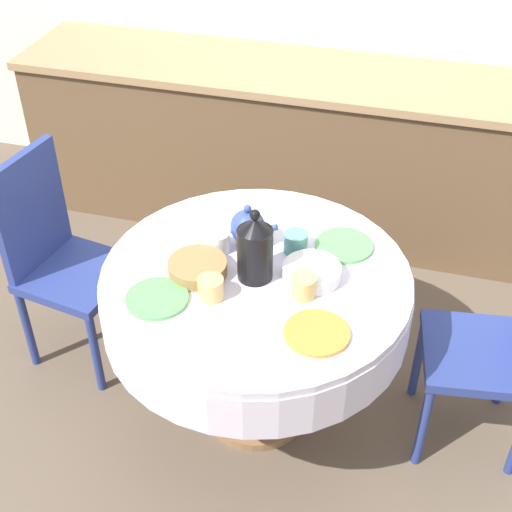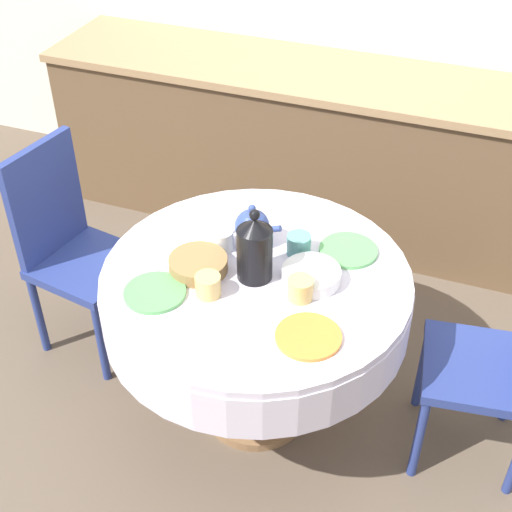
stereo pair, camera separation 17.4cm
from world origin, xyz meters
name	(u,v)px [view 1 (the left image)]	position (x,y,z in m)	size (l,w,h in m)	color
ground_plane	(256,408)	(0.00, 0.00, 0.00)	(12.00, 12.00, 0.00)	brown
kitchen_counter	(327,151)	(0.00, 1.42, 0.44)	(3.24, 0.64, 0.89)	brown
dining_table	(256,301)	(0.00, 0.00, 0.60)	(1.12, 1.12, 0.73)	olive
chair_left	(506,338)	(0.90, 0.12, 0.53)	(0.45, 0.45, 0.96)	navy
chair_right	(58,253)	(-0.90, 0.15, 0.53)	(0.46, 0.46, 0.96)	navy
plate_near_left	(157,298)	(-0.29, -0.23, 0.74)	(0.22, 0.22, 0.01)	#5BA85B
cup_near_left	(211,288)	(-0.11, -0.16, 0.77)	(0.09, 0.09, 0.08)	#DBB766
plate_near_right	(317,333)	(0.27, -0.24, 0.74)	(0.22, 0.22, 0.01)	orange
cup_near_right	(303,286)	(0.19, -0.07, 0.77)	(0.09, 0.09, 0.08)	#DBB766
plate_far_left	(214,219)	(-0.25, 0.27, 0.74)	(0.22, 0.22, 0.01)	white
cup_far_left	(218,241)	(-0.17, 0.10, 0.77)	(0.09, 0.09, 0.08)	white
plate_far_right	(344,245)	(0.27, 0.24, 0.74)	(0.22, 0.22, 0.01)	#5BA85B
cup_far_right	(296,242)	(0.10, 0.17, 0.77)	(0.09, 0.09, 0.08)	#5BA39E
coffee_carafe	(254,249)	(0.00, -0.01, 0.85)	(0.13, 0.13, 0.28)	black
teapot	(248,227)	(-0.08, 0.16, 0.81)	(0.18, 0.13, 0.17)	#33478E
bread_basket	(198,268)	(-0.20, -0.05, 0.76)	(0.21, 0.21, 0.05)	olive
fruit_bowl	(312,272)	(0.19, 0.03, 0.76)	(0.21, 0.21, 0.05)	silver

